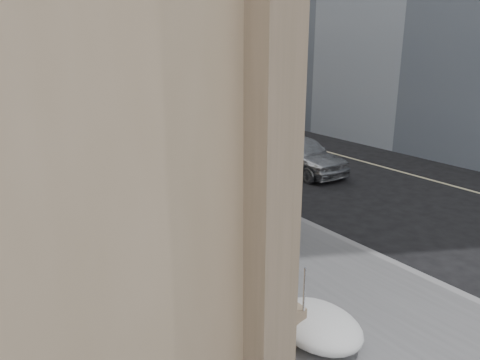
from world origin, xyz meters
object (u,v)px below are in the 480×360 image
Objects in this scene: pedestrian at (273,204)px; car_grey at (247,116)px; mounted_horse_left at (223,229)px; mounted_horse_right at (231,174)px; car_silver at (300,154)px.

car_grey is at bearing 37.59° from pedestrian.
car_grey is (13.08, 17.62, -0.64)m from mounted_horse_left.
mounted_horse_right is 17.02m from car_grey.
mounted_horse_left is at bearing -171.58° from pedestrian.
pedestrian is at bearing 90.83° from mounted_horse_right.
pedestrian is (-0.05, -2.50, -0.37)m from mounted_horse_right.
mounted_horse_right is 1.74× the size of pedestrian.
car_grey is (10.20, 13.60, -0.65)m from mounted_horse_right.
car_grey is at bearing 66.89° from car_silver.
mounted_horse_left reaches higher than car_silver.
pedestrian is 0.32× the size of car_silver.
mounted_horse_left is at bearing 78.33° from car_grey.
mounted_horse_left is at bearing 56.49° from mounted_horse_right.
car_silver is at bearing 22.13° from pedestrian.
car_silver is 12.41m from car_grey.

